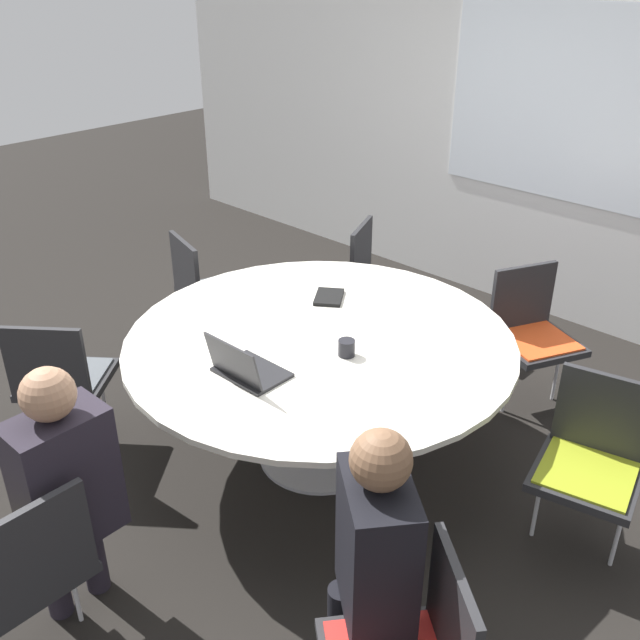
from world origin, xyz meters
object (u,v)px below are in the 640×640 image
Objects in this scene: person_0 at (64,481)px; person_1 at (372,555)px; chair_6 at (61,374)px; laptop at (244,368)px; chair_3 at (532,328)px; chair_4 at (378,275)px; chair_2 at (592,455)px; handbag at (475,337)px; chair_5 at (205,286)px; spiral_notebook at (329,297)px; chair_0 at (25,565)px; coffee_cup at (347,348)px.

person_1 is at bearing -65.58° from person_0.
person_0 is 1.20m from person_1.
laptop is (1.02, 0.40, 0.29)m from chair_6.
chair_3 is 1.00× the size of chair_4.
chair_2 is 0.71× the size of person_0.
chair_3 is 2.58× the size of laptop.
laptop reaches higher than handbag.
chair_3 is at bearing 68.13° from chair_4.
chair_5 is at bearing -32.18° from laptop.
laptop is 0.92m from spiral_notebook.
chair_3 is 2.37× the size of handbag.
chair_0 is 1.00× the size of chair_2.
chair_6 is 1.16m from person_0.
chair_6 is at bearing -59.69° from chair_5.
chair_5 is 0.71× the size of person_0.
chair_4 is 0.78m from handbag.
person_1 is 3.34× the size of handbag.
chair_4 reaches higher than coffee_cup.
chair_4 is 0.71× the size of person_0.
chair_5 is 10.37× the size of coffee_cup.
person_0 is 2.99m from handbag.
chair_5 is at bearing -138.05° from handbag.
coffee_cup is (0.21, 1.38, 0.08)m from person_0.
laptop is at bearing -4.02° from chair_4.
chair_2 is 1.00× the size of chair_4.
chair_5 is at bearing -37.00° from chair_3.
chair_0 is 3.30× the size of spiral_notebook.
chair_2 is 2.37× the size of handbag.
chair_0 is 2.95m from chair_3.
chair_4 is 0.96m from spiral_notebook.
person_1 is (2.11, 0.01, 0.20)m from chair_6.
chair_3 and chair_5 have the same top height.
spiral_notebook is at bearing 18.75° from chair_5.
chair_2 is at bearing 0.02° from spiral_notebook.
person_1 is 3.64× the size of laptop.
chair_5 reaches higher than coffee_cup.
spiral_notebook is 0.63m from coffee_cup.
person_0 is at bearing -65.77° from chair_6.
laptop is at bearing -0.94° from person_0.
person_1 is (-0.22, -1.27, 0.20)m from chair_2.
chair_6 is (-0.41, -2.14, 0.00)m from chair_4.
chair_2 is 2.11m from chair_4.
person_0 is 4.66× the size of spiral_notebook.
spiral_notebook is (1.06, 0.06, 0.25)m from chair_5.
chair_2 is at bearing 42.33° from chair_4.
chair_4 is at bearing 12.14° from person_0.
chair_3 reaches higher than coffee_cup.
spiral_notebook is (-0.28, 0.87, -0.04)m from laptop.
laptop reaches higher than chair_0.
coffee_cup is at bearing -5.15° from chair_0.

